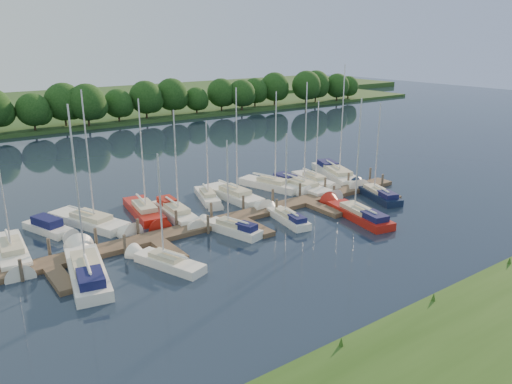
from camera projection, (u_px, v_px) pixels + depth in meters
ground at (294, 250)px, 38.25m from camera, size 260.00×260.00×0.00m
near_bank at (493, 348)px, 25.82m from camera, size 90.00×10.00×0.50m
dock at (240, 220)px, 43.83m from camera, size 40.00×6.00×0.40m
mooring_pilings at (233, 212)px, 44.58m from camera, size 38.24×2.84×2.00m
far_shore at (43, 119)px, 96.06m from camera, size 180.00×30.00×0.60m
distant_hill at (15, 104)px, 115.24m from camera, size 220.00×40.00×1.40m
treeline at (57, 107)px, 84.81m from camera, size 143.58×9.97×8.19m
sailboat_n_0 at (12, 254)px, 36.78m from camera, size 2.52×8.51×10.83m
motorboat at (49, 229)px, 41.49m from camera, size 3.17×5.68×1.62m
sailboat_n_2 at (93, 223)px, 42.92m from camera, size 5.05×9.47×12.04m
sailboat_n_3 at (145, 213)px, 45.33m from camera, size 3.03×8.74×11.05m
sailboat_n_4 at (177, 214)px, 44.87m from camera, size 2.30×7.93×10.20m
sailboat_n_5 at (208, 198)px, 49.64m from camera, size 3.11×6.46×8.34m
sailboat_n_6 at (236, 197)px, 49.78m from camera, size 2.55×9.03×11.55m
sailboat_n_7 at (273, 186)px, 53.40m from camera, size 3.99×8.40×10.74m
sailboat_n_8 at (301, 187)px, 52.91m from camera, size 2.52×9.31×11.71m
sailboat_n_9 at (314, 181)px, 55.24m from camera, size 2.67×7.46×9.51m
sailboat_n_10 at (338, 175)px, 57.40m from camera, size 5.41×10.48×13.25m
sailboat_s_0 at (87, 272)px, 33.92m from camera, size 3.78×9.58×12.10m
sailboat_s_1 at (166, 263)px, 35.45m from camera, size 3.40×6.57×8.51m
sailboat_s_2 at (232, 229)px, 41.40m from camera, size 2.81×6.24×8.18m
sailboat_s_3 at (287, 218)px, 44.00m from camera, size 2.34×6.36×8.11m
sailboat_s_4 at (357, 214)px, 44.86m from camera, size 3.34×8.79×11.02m
sailboat_s_5 at (376, 194)px, 50.63m from camera, size 3.78×7.68×9.79m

